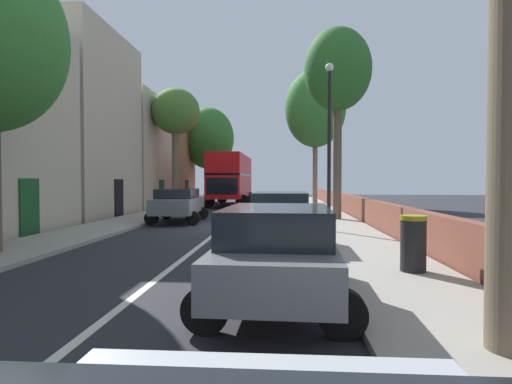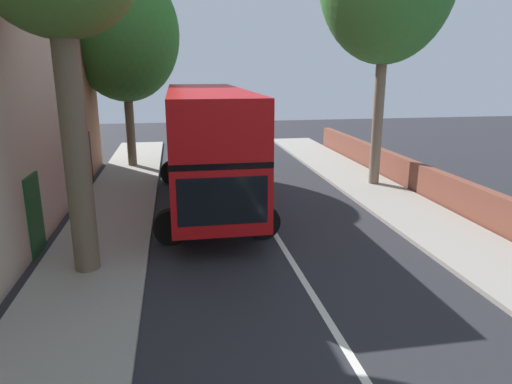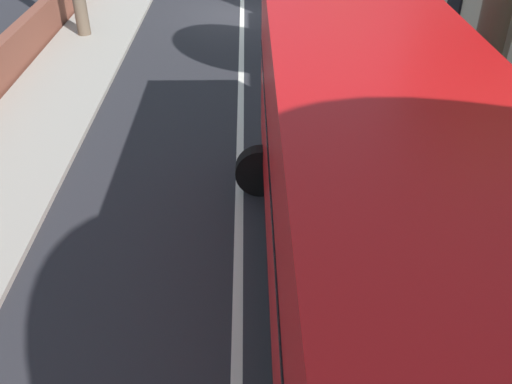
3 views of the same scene
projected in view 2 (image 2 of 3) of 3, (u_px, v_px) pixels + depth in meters
name	position (u px, v px, depth m)	size (l,w,h in m)	color
double_decker_bus	(207.00, 140.00, 15.67)	(3.58, 10.18, 4.06)	red
street_tree_left_4	(124.00, 34.00, 21.04)	(5.09, 5.09, 9.20)	brown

